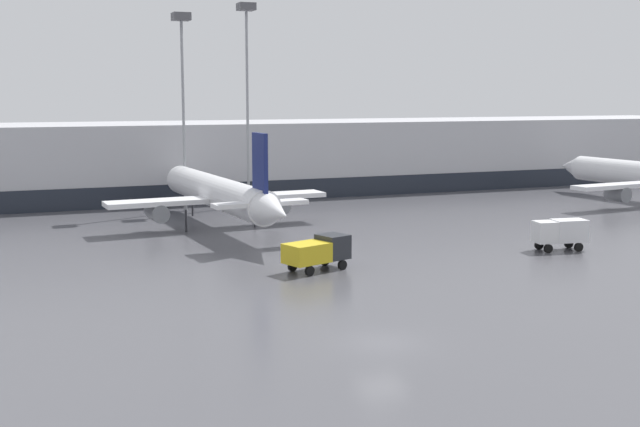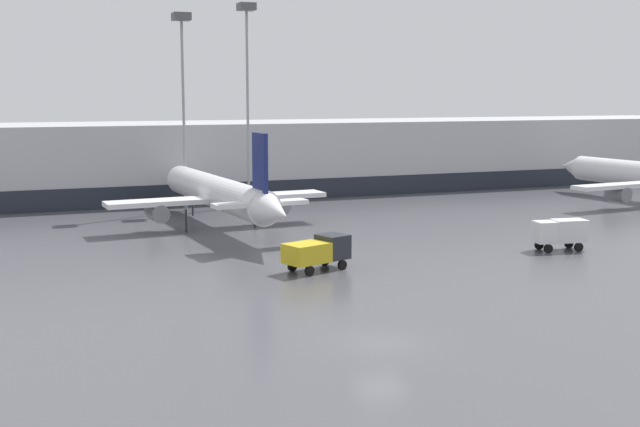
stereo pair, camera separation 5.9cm
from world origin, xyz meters
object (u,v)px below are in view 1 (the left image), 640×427
at_px(parked_jet_0, 219,194).
at_px(apron_light_mast_4, 247,51).
at_px(service_truck_3, 560,232).
at_px(apron_light_mast_3, 182,58).
at_px(service_truck_1, 318,251).

distance_m(parked_jet_0, apron_light_mast_4, 20.82).
distance_m(service_truck_3, apron_light_mast_3, 42.78).
bearing_deg(service_truck_3, apron_light_mast_3, -46.20).
bearing_deg(service_truck_3, parked_jet_0, -33.33).
bearing_deg(parked_jet_0, apron_light_mast_3, -1.57).
height_order(service_truck_3, apron_light_mast_4, apron_light_mast_4).
height_order(parked_jet_0, service_truck_1, parked_jet_0).
distance_m(parked_jet_0, service_truck_1, 20.32).
distance_m(apron_light_mast_3, apron_light_mast_4, 7.67).
height_order(service_truck_1, apron_light_mast_3, apron_light_mast_3).
bearing_deg(service_truck_3, apron_light_mast_4, -56.81).
bearing_deg(apron_light_mast_4, service_truck_1, -98.39).
distance_m(parked_jet_0, apron_light_mast_3, 17.90).
relative_size(service_truck_1, service_truck_3, 1.18).
distance_m(service_truck_3, apron_light_mast_4, 40.84).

